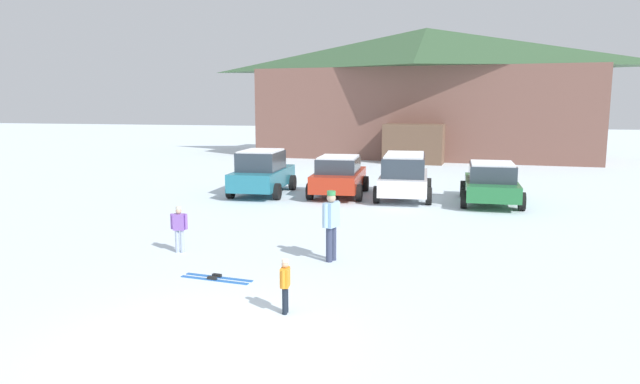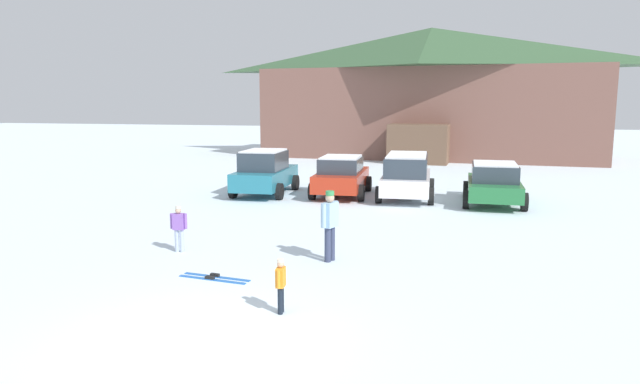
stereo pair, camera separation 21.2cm
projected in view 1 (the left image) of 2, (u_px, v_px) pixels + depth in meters
ground at (202, 345)px, 8.76m from camera, size 160.00×160.00×0.00m
ski_lodge at (425, 92)px, 38.97m from camera, size 22.79×10.76×8.68m
parked_teal_hatchback at (262, 172)px, 23.06m from camera, size 2.29×4.21×1.81m
parked_red_sedan at (339, 175)px, 22.76m from camera, size 2.32×4.17×1.60m
parked_white_suv at (404, 175)px, 22.09m from camera, size 2.34×4.39×1.73m
parked_green_coupe at (491, 182)px, 20.95m from camera, size 2.22×4.16×1.54m
skier_child_in_purple_jacket at (179, 227)px, 14.07m from camera, size 0.43×0.21×1.16m
skier_child_in_orange_jacket at (285, 283)px, 9.99m from camera, size 0.16×0.37×0.99m
skier_adult_in_blue_parka at (331, 222)px, 13.27m from camera, size 0.35×0.59×1.67m
pair_of_skis at (216, 278)px, 12.02m from camera, size 1.60×0.45×0.08m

